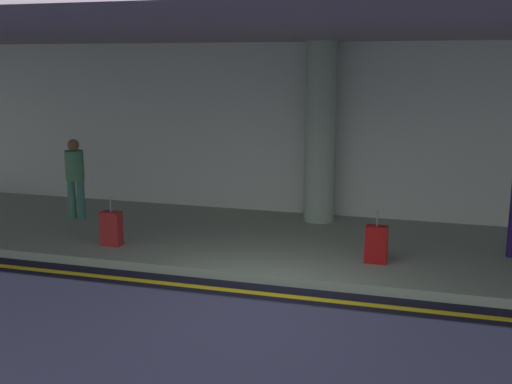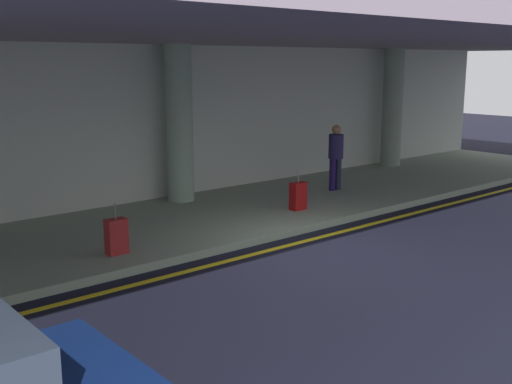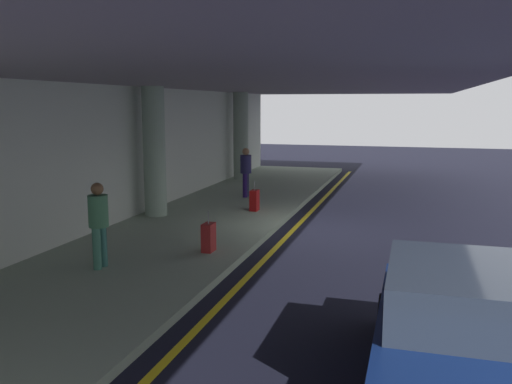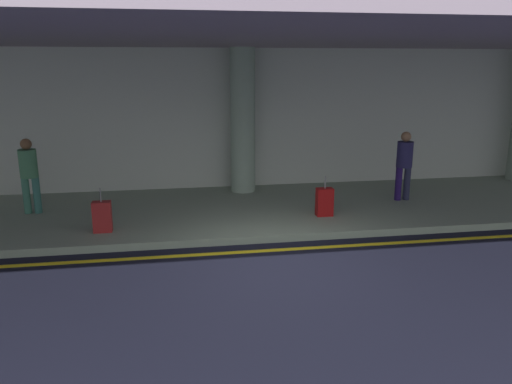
{
  "view_description": "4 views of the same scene",
  "coord_description": "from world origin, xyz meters",
  "px_view_note": "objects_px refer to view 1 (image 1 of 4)",
  "views": [
    {
      "loc": [
        2.39,
        -8.0,
        3.4
      ],
      "look_at": [
        -0.59,
        2.06,
        1.23
      ],
      "focal_mm": 44.44,
      "sensor_mm": 36.0,
      "label": 1
    },
    {
      "loc": [
        -8.07,
        -7.62,
        3.4
      ],
      "look_at": [
        -0.26,
        1.58,
        0.87
      ],
      "focal_mm": 43.74,
      "sensor_mm": 36.0,
      "label": 2
    },
    {
      "loc": [
        -13.93,
        -2.38,
        3.31
      ],
      "look_at": [
        0.57,
        1.83,
        0.86
      ],
      "focal_mm": 38.19,
      "sensor_mm": 36.0,
      "label": 3
    },
    {
      "loc": [
        -1.78,
        -8.1,
        3.4
      ],
      "look_at": [
        -0.21,
        1.33,
        0.96
      ],
      "focal_mm": 35.33,
      "sensor_mm": 36.0,
      "label": 4
    }
  ],
  "objects_px": {
    "traveler_with_luggage": "(75,173)",
    "support_column_left_mid": "(320,133)",
    "suitcase_upright_secondary": "(111,228)",
    "suitcase_upright_primary": "(376,244)"
  },
  "relations": [
    {
      "from": "support_column_left_mid",
      "to": "suitcase_upright_secondary",
      "type": "bearing_deg",
      "value": -138.38
    },
    {
      "from": "support_column_left_mid",
      "to": "suitcase_upright_primary",
      "type": "distance_m",
      "value": 3.28
    },
    {
      "from": "suitcase_upright_secondary",
      "to": "traveler_with_luggage",
      "type": "bearing_deg",
      "value": 133.81
    },
    {
      "from": "support_column_left_mid",
      "to": "traveler_with_luggage",
      "type": "distance_m",
      "value": 5.16
    },
    {
      "from": "suitcase_upright_primary",
      "to": "traveler_with_luggage",
      "type": "bearing_deg",
      "value": 148.9
    },
    {
      "from": "traveler_with_luggage",
      "to": "support_column_left_mid",
      "type": "bearing_deg",
      "value": 133.29
    },
    {
      "from": "support_column_left_mid",
      "to": "suitcase_upright_secondary",
      "type": "height_order",
      "value": "support_column_left_mid"
    },
    {
      "from": "traveler_with_luggage",
      "to": "suitcase_upright_secondary",
      "type": "xyz_separation_m",
      "value": [
        1.71,
        -1.6,
        -0.65
      ]
    },
    {
      "from": "support_column_left_mid",
      "to": "traveler_with_luggage",
      "type": "height_order",
      "value": "support_column_left_mid"
    },
    {
      "from": "support_column_left_mid",
      "to": "traveler_with_luggage",
      "type": "relative_size",
      "value": 2.17
    }
  ]
}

